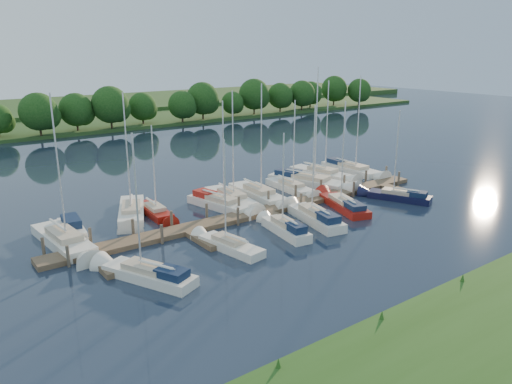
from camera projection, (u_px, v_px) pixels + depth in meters
ground at (322, 239)px, 40.13m from camera, size 260.00×260.00×0.00m
dock at (267, 213)px, 45.73m from camera, size 40.00×6.00×0.40m
mooring_pilings at (259, 206)px, 46.49m from camera, size 38.24×2.84×2.00m
far_shore at (58, 124)px, 98.09m from camera, size 180.00×30.00×0.60m
distant_hill at (28, 109)px, 117.33m from camera, size 220.00×40.00×1.40m
treeline at (81, 110)px, 87.51m from camera, size 145.41×10.14×8.14m
sailboat_n_0 at (66, 243)px, 38.55m from camera, size 2.91×9.68×12.29m
motorboat at (72, 229)px, 41.45m from camera, size 2.17×5.69×1.61m
sailboat_n_2 at (132, 213)px, 45.60m from camera, size 5.21×9.05×11.58m
sailboat_n_3 at (155, 213)px, 45.71m from camera, size 1.90×6.76×8.69m
sailboat_n_4 at (221, 205)px, 47.68m from camera, size 3.45×8.38×10.71m
sailboat_n_5 at (232, 200)px, 49.47m from camera, size 2.80×9.01×11.40m
sailboat_n_6 at (260, 196)px, 50.72m from camera, size 2.74×9.45×12.03m
sailboat_n_7 at (292, 188)px, 53.52m from camera, size 2.39×7.94×10.04m
sailboat_n_8 at (311, 182)px, 55.71m from camera, size 5.22×10.62×13.37m
sailboat_n_9 at (323, 175)px, 59.12m from camera, size 3.30×9.30×11.69m
sailboat_n_10 at (353, 170)px, 61.22m from camera, size 2.40×9.61×12.14m
sailboat_s_0 at (147, 275)px, 33.12m from camera, size 4.61×7.79×10.21m
sailboat_s_1 at (228, 246)px, 38.09m from camera, size 2.60×6.91×8.83m
sailboat_s_2 at (285, 230)px, 41.26m from camera, size 2.37×6.69×8.81m
sailboat_s_3 at (314, 218)px, 44.06m from camera, size 3.31×8.28×10.64m
sailboat_s_4 at (342, 205)px, 47.86m from camera, size 4.04×8.28×10.48m
sailboat_s_5 at (397, 197)px, 50.35m from camera, size 4.19×7.11×9.35m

